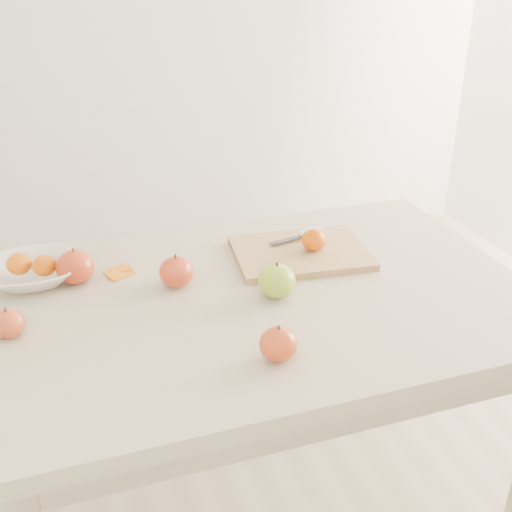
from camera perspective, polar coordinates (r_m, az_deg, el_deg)
name	(u,v)px	position (r m, az deg, el deg)	size (l,w,h in m)	color
table	(263,330)	(1.50, 0.62, -6.57)	(1.20, 0.80, 0.75)	beige
cutting_board	(301,253)	(1.61, 3.98, 0.28)	(0.33, 0.24, 0.02)	tan
board_tangerine	(314,240)	(1.60, 5.15, 1.44)	(0.06, 0.06, 0.05)	#DC6607
fruit_bowl	(32,272)	(1.57, -19.29, -1.38)	(0.20, 0.20, 0.05)	white
bowl_tangerine_near	(19,264)	(1.57, -20.32, -0.65)	(0.06, 0.06, 0.05)	#E66208
bowl_tangerine_far	(44,265)	(1.55, -18.30, -0.79)	(0.06, 0.06, 0.05)	#D56507
orange_peel_a	(119,274)	(1.56, -12.05, -1.58)	(0.06, 0.04, 0.00)	orange
orange_peel_b	(122,270)	(1.57, -11.84, -1.27)	(0.04, 0.04, 0.00)	#CB520E
paring_knife	(307,233)	(1.68, 4.55, 2.02)	(0.17, 0.06, 0.01)	white
apple_green	(277,281)	(1.42, 1.85, -2.21)	(0.08, 0.08, 0.08)	#699D1D
apple_red_b	(176,272)	(1.47, -7.09, -1.41)	(0.08, 0.08, 0.07)	maroon
apple_red_c	(278,344)	(1.22, 2.00, -7.84)	(0.07, 0.07, 0.07)	maroon
apple_red_a	(75,267)	(1.53, -15.77, -0.94)	(0.09, 0.09, 0.08)	maroon
apple_red_d	(8,324)	(1.38, -21.15, -5.63)	(0.07, 0.07, 0.06)	maroon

